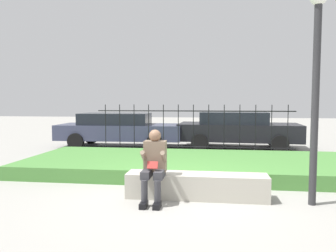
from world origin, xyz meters
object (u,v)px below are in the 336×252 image
(car_parked_left, at_px, (119,129))
(street_lamp, at_px, (316,72))
(person_seated_reader, at_px, (154,163))
(stone_bench, at_px, (196,187))
(car_parked_center, at_px, (237,129))

(car_parked_left, height_order, street_lamp, street_lamp)
(person_seated_reader, relative_size, street_lamp, 0.35)
(stone_bench, relative_size, street_lamp, 0.71)
(person_seated_reader, xyz_separation_m, car_parked_center, (1.92, 6.85, 0.05))
(person_seated_reader, bearing_deg, car_parked_left, 110.93)
(street_lamp, bearing_deg, person_seated_reader, -176.61)
(stone_bench, xyz_separation_m, car_parked_center, (1.21, 6.57, 0.52))
(car_parked_left, bearing_deg, street_lamp, -52.66)
(stone_bench, height_order, person_seated_reader, person_seated_reader)
(stone_bench, bearing_deg, car_parked_left, 117.15)
(car_parked_center, distance_m, car_parked_left, 4.46)
(car_parked_left, xyz_separation_m, street_lamp, (5.19, -6.45, 1.52))
(stone_bench, xyz_separation_m, street_lamp, (1.94, -0.13, 2.02))
(car_parked_left, bearing_deg, person_seated_reader, -70.53)
(car_parked_center, relative_size, street_lamp, 1.26)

